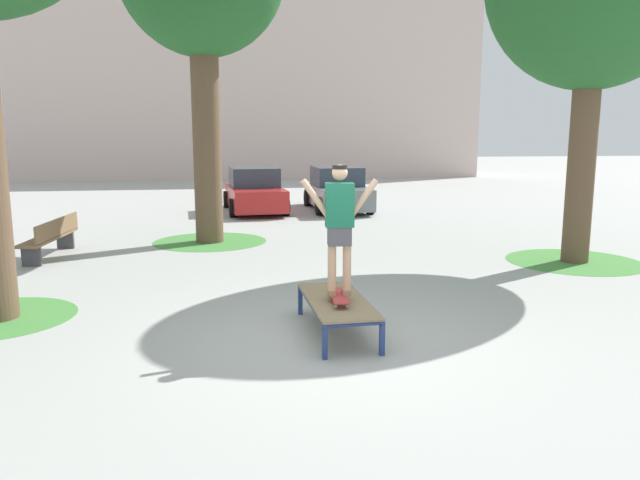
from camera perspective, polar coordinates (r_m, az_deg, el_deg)
The scene contains 10 objects.
ground_plane at distance 7.84m, azimuth 1.40°, elevation -9.57°, with size 120.00×120.00×0.00m, color #A8A8A3.
building_facade at distance 37.55m, azimuth -9.17°, elevation 14.68°, with size 30.66×4.00×11.54m, color beige.
skate_box at distance 8.05m, azimuth 1.62°, elevation -5.95°, with size 0.83×1.93×0.46m.
skateboard at distance 7.90m, azimuth 1.81°, elevation -5.33°, with size 0.27×0.81×0.09m.
skater at distance 7.70m, azimuth 1.85°, elevation 1.83°, with size 1.00×0.31×1.69m.
grass_patch_near_right at distance 13.66m, azimuth 22.89°, elevation -1.87°, with size 2.76×2.76×0.01m, color #47893D.
grass_patch_mid_back at distance 15.15m, azimuth -10.35°, elevation -0.13°, with size 2.78×2.78×0.01m, color #47893D.
car_red at distance 20.79m, azimuth -6.23°, elevation 4.60°, with size 2.15×4.31×1.50m.
car_grey at distance 21.11m, azimuth 1.62°, elevation 4.74°, with size 1.98×4.23×1.50m.
park_bench at distance 14.22m, azimuth -24.04°, elevation 0.31°, with size 0.66×2.43×0.83m.
Camera 1 is at (-1.30, -7.27, 2.63)m, focal length 33.85 mm.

